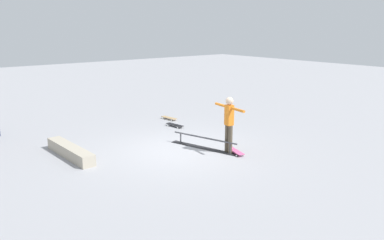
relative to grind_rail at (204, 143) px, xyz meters
The scene contains 7 objects.
ground_plane 0.83m from the grind_rail, 66.88° to the left, with size 60.00×60.00×0.00m, color #9E9EA3.
grind_rail is the anchor object (origin of this frame).
skate_ledge 4.07m from the grind_rail, 62.67° to the left, with size 2.49×0.40×0.34m, color #B2A893.
skater_main 1.19m from the grind_rail, 159.66° to the right, with size 1.39×0.26×1.73m.
skateboard_main 1.07m from the grind_rail, 157.18° to the right, with size 0.82×0.42×0.09m.
loose_skateboard_black 2.89m from the grind_rail, 17.54° to the right, with size 0.82×0.34×0.09m.
loose_skateboard_natural 4.10m from the grind_rail, 19.76° to the right, with size 0.82×0.32×0.09m.
Camera 1 is at (-9.21, 6.91, 3.78)m, focal length 36.32 mm.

